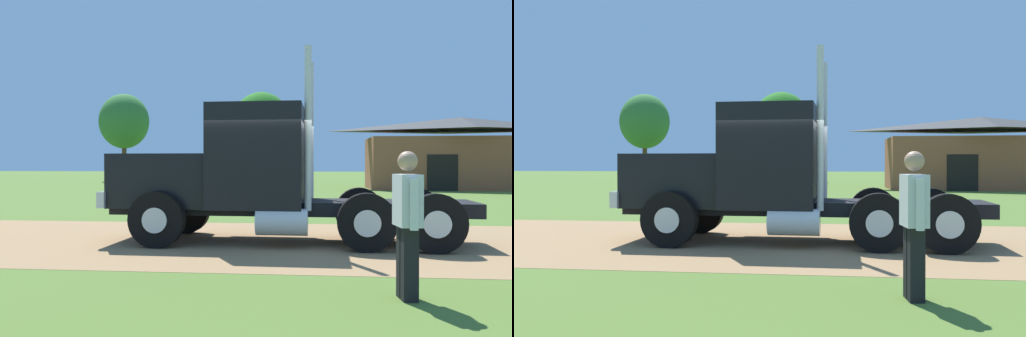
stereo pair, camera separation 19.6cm
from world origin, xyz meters
TOP-DOWN VIEW (x-y plane):
  - ground_plane at (0.00, 0.00)m, footprint 200.00×200.00m
  - dirt_track at (0.00, 0.00)m, footprint 120.00×6.83m
  - truck_foreground_white at (-0.38, -0.01)m, footprint 7.63×2.75m
  - visitor_walking_mid at (2.13, -4.68)m, footprint 0.31×0.65m
  - shed_building at (10.45, 24.67)m, footprint 12.33×5.47m
  - tree_left at (-17.18, 38.76)m, footprint 4.77×4.77m
  - tree_mid at (-3.68, 36.43)m, footprint 5.34×5.34m

SIDE VIEW (x-z plane):
  - ground_plane at x=0.00m, z-range 0.00..0.00m
  - dirt_track at x=0.00m, z-range 0.00..0.01m
  - visitor_walking_mid at x=2.13m, z-range 0.09..1.90m
  - truck_foreground_white at x=-0.38m, z-range -0.62..3.33m
  - shed_building at x=10.45m, z-range -0.09..4.57m
  - tree_mid at x=-3.68m, z-range 1.07..9.10m
  - tree_left at x=-17.18m, z-range 1.53..9.87m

